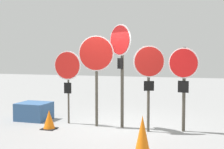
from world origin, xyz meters
name	(u,v)px	position (x,y,z in m)	size (l,w,h in m)	color
ground_plane	(121,128)	(0.00, 0.00, 0.00)	(40.00, 40.00, 0.00)	gray
stop_sign_0	(68,70)	(-1.56, 0.06, 1.51)	(0.80, 0.11, 2.03)	#474238
stop_sign_1	(96,61)	(-0.68, -0.04, 1.75)	(0.92, 0.23, 2.43)	#474238
stop_sign_2	(121,55)	(-0.03, 0.05, 1.90)	(0.69, 0.47, 2.71)	#474238
stop_sign_3	(149,70)	(0.77, -0.20, 1.54)	(0.73, 0.32, 2.14)	#474238
stop_sign_4	(184,73)	(1.57, 0.10, 1.47)	(0.75, 0.20, 2.11)	#474238
traffic_cone_0	(142,135)	(1.00, -1.98, 0.37)	(0.37, 0.37, 0.75)	black
traffic_cone_1	(49,120)	(-1.74, -0.67, 0.24)	(0.36, 0.36, 0.49)	black
storage_crate	(34,111)	(-2.74, 0.21, 0.26)	(0.90, 0.80, 0.51)	#335684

